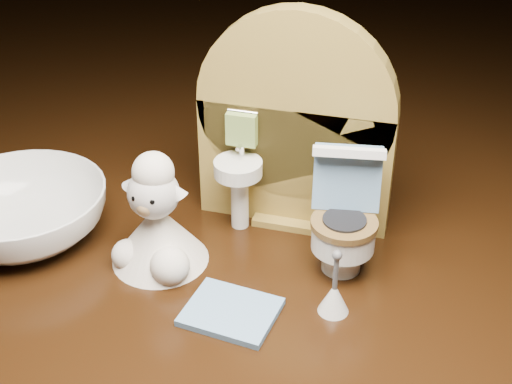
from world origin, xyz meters
TOP-DOWN VIEW (x-y plane):
  - backdrop_panel at (-0.00, 0.06)m, footprint 0.13×0.05m
  - toy_toilet at (0.04, 0.03)m, footprint 0.04×0.05m
  - bath_mat at (-0.01, -0.04)m, footprint 0.06×0.05m
  - toilet_brush at (0.04, -0.02)m, footprint 0.02×0.02m
  - plush_lamb at (-0.07, -0.01)m, footprint 0.06×0.06m
  - ceramic_bowl at (-0.17, -0.00)m, footprint 0.13×0.13m

SIDE VIEW (x-z plane):
  - bath_mat at x=-0.01m, z-range 0.00..0.00m
  - toilet_brush at x=0.04m, z-range -0.01..0.03m
  - ceramic_bowl at x=-0.17m, z-range 0.00..0.04m
  - plush_lamb at x=-0.07m, z-range -0.01..0.07m
  - toy_toilet at x=0.04m, z-range -0.01..0.07m
  - backdrop_panel at x=0.00m, z-range -0.01..0.14m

